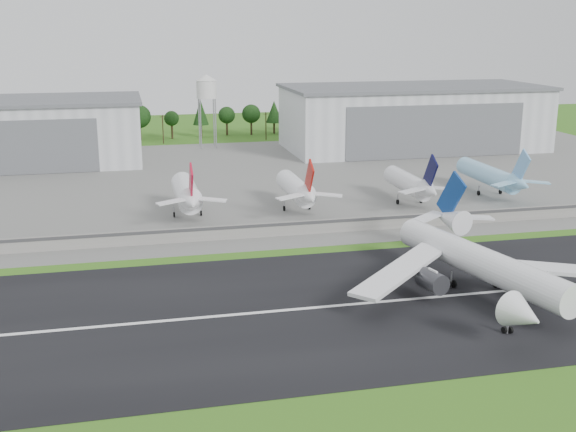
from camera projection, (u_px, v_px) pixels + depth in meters
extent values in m
plane|color=#256A19|center=(371.00, 327.00, 119.84)|extent=(600.00, 600.00, 0.00)
cube|color=black|center=(352.00, 305.00, 129.25)|extent=(320.00, 60.00, 0.10)
cube|color=white|center=(352.00, 304.00, 129.23)|extent=(220.00, 1.00, 0.02)
cube|color=slate|center=(248.00, 180.00, 232.83)|extent=(320.00, 150.00, 0.10)
cube|color=gray|center=(294.00, 228.00, 171.18)|extent=(240.00, 0.50, 3.50)
cube|color=#38383A|center=(294.00, 224.00, 170.58)|extent=(240.00, 0.12, 0.70)
cube|color=silver|center=(3.00, 134.00, 255.09)|extent=(95.00, 42.00, 22.00)
cube|color=silver|center=(413.00, 119.00, 288.33)|extent=(100.00, 45.00, 24.00)
cube|color=#595B60|center=(414.00, 87.00, 285.08)|extent=(102.00, 47.00, 1.20)
cube|color=#595B60|center=(436.00, 132.00, 267.50)|extent=(70.00, 0.30, 19.68)
cylinder|color=#99999E|center=(201.00, 124.00, 286.92)|extent=(0.50, 0.50, 20.00)
cylinder|color=#99999E|center=(214.00, 122.00, 293.87)|extent=(0.50, 0.50, 20.00)
cylinder|color=silver|center=(206.00, 89.00, 286.91)|extent=(8.00, 8.00, 7.00)
cone|color=silver|center=(206.00, 77.00, 285.70)|extent=(8.40, 8.40, 2.40)
cylinder|color=white|center=(481.00, 262.00, 132.99)|extent=(15.34, 44.20, 5.80)
cone|color=white|center=(524.00, 315.00, 108.84)|extent=(6.98, 7.13, 5.80)
cone|color=white|center=(449.00, 218.00, 158.29)|extent=(7.36, 9.99, 5.51)
cube|color=navy|center=(451.00, 196.00, 156.44)|extent=(2.59, 9.42, 11.13)
cube|color=white|center=(565.00, 270.00, 131.32)|extent=(28.44, 12.68, 2.65)
cylinder|color=#333338|center=(537.00, 281.00, 130.27)|extent=(4.92, 6.20, 3.80)
cube|color=white|center=(473.00, 217.00, 157.72)|extent=(9.26, 4.02, 0.98)
cube|color=white|center=(401.00, 270.00, 131.21)|extent=(24.80, 22.42, 2.65)
cylinder|color=#333338|center=(432.00, 281.00, 130.20)|extent=(4.92, 6.20, 3.80)
cube|color=white|center=(427.00, 217.00, 157.68)|extent=(9.37, 7.35, 0.98)
cube|color=#99999E|center=(485.00, 293.00, 130.29)|extent=(16.36, 31.47, 3.20)
cylinder|color=black|center=(451.00, 284.00, 137.26)|extent=(0.72, 1.55, 1.50)
cylinder|color=white|center=(186.00, 192.00, 188.61)|extent=(6.19, 24.00, 6.19)
cone|color=white|center=(192.00, 202.00, 173.76)|extent=(5.88, 7.00, 5.88)
cube|color=#B30D2A|center=(191.00, 183.00, 172.99)|extent=(0.45, 8.59, 10.02)
cylinder|color=#99999E|center=(174.00, 212.00, 187.16)|extent=(0.32, 0.32, 3.00)
cylinder|color=#99999E|center=(201.00, 210.00, 188.67)|extent=(0.32, 0.32, 3.00)
cylinder|color=black|center=(174.00, 215.00, 187.34)|extent=(0.40, 1.40, 1.40)
cylinder|color=white|center=(295.00, 188.00, 195.04)|extent=(5.51, 24.00, 5.51)
cone|color=white|center=(310.00, 197.00, 180.19)|extent=(5.24, 7.00, 5.24)
cube|color=#A7120C|center=(309.00, 178.00, 179.42)|extent=(0.45, 8.59, 10.02)
cylinder|color=#99999E|center=(284.00, 206.00, 193.50)|extent=(0.32, 0.32, 3.00)
cylinder|color=#99999E|center=(309.00, 204.00, 195.01)|extent=(0.32, 0.32, 3.00)
cylinder|color=black|center=(284.00, 208.00, 193.68)|extent=(0.40, 1.40, 1.40)
cylinder|color=silver|center=(407.00, 183.00, 202.07)|extent=(5.33, 24.00, 5.33)
cone|color=silver|center=(430.00, 191.00, 187.21)|extent=(5.07, 7.00, 5.07)
cube|color=black|center=(430.00, 173.00, 186.45)|extent=(0.45, 8.59, 10.02)
cylinder|color=#99999E|center=(398.00, 199.00, 200.50)|extent=(0.32, 0.32, 3.00)
cylinder|color=#99999E|center=(421.00, 198.00, 202.01)|extent=(0.32, 0.32, 3.00)
cylinder|color=black|center=(398.00, 202.00, 200.68)|extent=(0.40, 1.40, 1.40)
cylinder|color=#8AC9EF|center=(487.00, 175.00, 212.63)|extent=(5.42, 30.00, 5.42)
cone|color=#8AC9EF|center=(521.00, 184.00, 194.96)|extent=(5.15, 7.00, 5.15)
cube|color=#6DA6DF|center=(521.00, 167.00, 194.19)|extent=(0.45, 8.59, 10.02)
cylinder|color=#99999E|center=(479.00, 191.00, 211.08)|extent=(0.32, 0.32, 3.00)
cylinder|color=#99999E|center=(500.00, 189.00, 212.59)|extent=(0.32, 0.32, 3.00)
cylinder|color=black|center=(479.00, 193.00, 211.26)|extent=(0.40, 1.40, 1.40)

